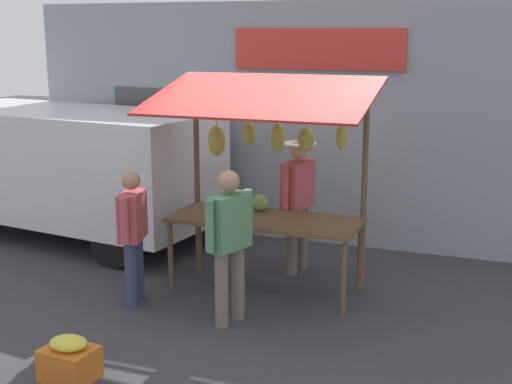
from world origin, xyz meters
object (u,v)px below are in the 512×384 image
object	(u,v)px
market_stall	(265,159)
vendor_with_sunhat	(298,195)
parked_van	(61,161)
produce_crate_near	(69,360)
shopper_with_shopping_bag	(133,229)
shopper_in_grey_tee	(229,236)

from	to	relation	value
market_stall	vendor_with_sunhat	distance (m)	0.91
vendor_with_sunhat	parked_van	xyz separation A→B (m)	(3.78, -0.35, 0.12)
produce_crate_near	parked_van	bearing A→B (deg)	-53.57
market_stall	shopper_with_shopping_bag	distance (m)	1.69
market_stall	shopper_with_shopping_bag	world-z (taller)	market_stall
shopper_with_shopping_bag	produce_crate_near	xyz separation A→B (m)	(-0.37, 1.75, -0.68)
shopper_with_shopping_bag	parked_van	xyz separation A→B (m)	(2.41, -2.02, 0.26)
vendor_with_sunhat	shopper_in_grey_tee	bearing A→B (deg)	6.74
parked_van	produce_crate_near	distance (m)	4.78
shopper_with_shopping_bag	shopper_in_grey_tee	size ratio (longest dim) A/B	0.93
shopper_with_shopping_bag	produce_crate_near	distance (m)	1.92
market_stall	shopper_in_grey_tee	distance (m)	1.24
vendor_with_sunhat	shopper_in_grey_tee	distance (m)	1.78
parked_van	vendor_with_sunhat	bearing A→B (deg)	-177.88
vendor_with_sunhat	produce_crate_near	bearing A→B (deg)	-4.09
shopper_with_shopping_bag	shopper_in_grey_tee	distance (m)	1.21
shopper_with_shopping_bag	produce_crate_near	bearing A→B (deg)	177.62
shopper_in_grey_tee	parked_van	bearing A→B (deg)	76.34
market_stall	produce_crate_near	world-z (taller)	market_stall
market_stall	parked_van	xyz separation A→B (m)	(3.60, -1.05, -0.43)
market_stall	shopper_in_grey_tee	bearing A→B (deg)	90.55
market_stall	produce_crate_near	size ratio (longest dim) A/B	5.10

